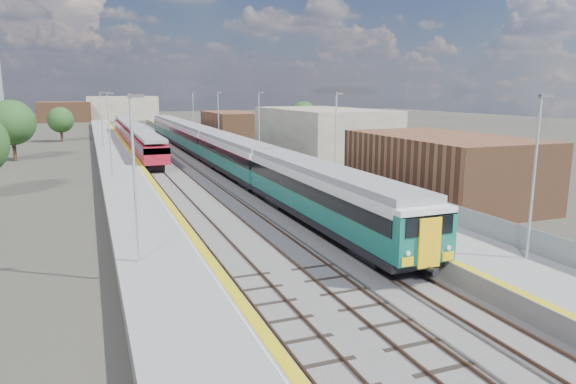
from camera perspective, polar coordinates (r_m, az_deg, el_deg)
ground at (r=66.85m, az=-10.73°, el=3.56°), size 320.00×320.00×0.00m
ballast_bed at (r=68.93m, az=-12.96°, el=3.72°), size 10.50×155.00×0.06m
tracks at (r=70.65m, az=-12.68°, el=3.97°), size 8.96×160.00×0.17m
platform_right at (r=70.32m, az=-6.88°, el=4.48°), size 4.70×155.00×8.52m
platform_left at (r=68.24m, az=-18.63°, el=3.76°), size 4.30×155.00×8.52m
buildings at (r=153.94m, az=-23.94°, el=11.01°), size 72.00×185.50×40.00m
green_train at (r=61.94m, az=-8.57°, el=5.24°), size 3.05×84.77×3.36m
red_train at (r=82.84m, az=-16.75°, el=6.16°), size 2.77×56.26×3.50m
tree_b at (r=72.45m, az=-28.36°, el=6.80°), size 5.60×5.60×7.59m
tree_c at (r=97.14m, az=-23.96°, el=7.33°), size 4.37×4.37×5.92m
tree_d at (r=91.81m, az=1.65°, el=8.47°), size 5.04×5.04×6.83m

